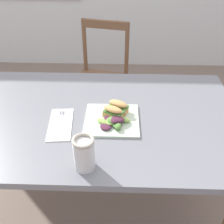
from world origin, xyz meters
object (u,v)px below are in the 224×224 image
object	(u,v)px
dining_table	(94,136)
sandwich_half_front	(113,112)
chair_wooden_far	(101,80)
plate_lunch	(112,120)
sandwich_half_back	(118,106)
fork_on_napkin	(61,121)
mason_jar_iced_tea	(84,155)

from	to	relation	value
dining_table	sandwich_half_front	xyz separation A→B (m)	(0.09, -0.03, 0.16)
chair_wooden_far	plate_lunch	bearing A→B (deg)	-82.78
chair_wooden_far	plate_lunch	distance (m)	0.97
sandwich_half_front	sandwich_half_back	distance (m)	0.05
plate_lunch	sandwich_half_back	bearing A→B (deg)	65.02
chair_wooden_far	plate_lunch	world-z (taller)	chair_wooden_far
dining_table	chair_wooden_far	size ratio (longest dim) A/B	1.57
sandwich_half_front	plate_lunch	bearing A→B (deg)	-113.06
fork_on_napkin	chair_wooden_far	bearing A→B (deg)	83.22
fork_on_napkin	mason_jar_iced_tea	xyz separation A→B (m)	(0.14, -0.27, 0.05)
chair_wooden_far	sandwich_half_back	distance (m)	0.93
sandwich_half_front	fork_on_napkin	world-z (taller)	sandwich_half_front
chair_wooden_far	sandwich_half_back	bearing A→B (deg)	-80.43
sandwich_half_back	mason_jar_iced_tea	size ratio (longest dim) A/B	0.76
mason_jar_iced_tea	sandwich_half_back	bearing A→B (deg)	71.34
plate_lunch	sandwich_half_front	xyz separation A→B (m)	(0.01, 0.01, 0.03)
chair_wooden_far	sandwich_half_front	xyz separation A→B (m)	(0.12, -0.90, 0.33)
plate_lunch	mason_jar_iced_tea	xyz separation A→B (m)	(-0.09, -0.28, 0.05)
plate_lunch	sandwich_half_back	xyz separation A→B (m)	(0.03, 0.06, 0.03)
sandwich_half_back	chair_wooden_far	bearing A→B (deg)	99.57
dining_table	chair_wooden_far	world-z (taller)	chair_wooden_far
fork_on_napkin	mason_jar_iced_tea	size ratio (longest dim) A/B	1.40
sandwich_half_back	fork_on_napkin	world-z (taller)	sandwich_half_back
plate_lunch	mason_jar_iced_tea	bearing A→B (deg)	-107.24
dining_table	mason_jar_iced_tea	bearing A→B (deg)	-90.03
chair_wooden_far	fork_on_napkin	size ratio (longest dim) A/B	4.68
plate_lunch	fork_on_napkin	world-z (taller)	plate_lunch
chair_wooden_far	plate_lunch	xyz separation A→B (m)	(0.12, -0.91, 0.30)
sandwich_half_front	mason_jar_iced_tea	bearing A→B (deg)	-107.53
dining_table	sandwich_half_back	xyz separation A→B (m)	(0.12, 0.02, 0.16)
chair_wooden_far	sandwich_half_front	size ratio (longest dim) A/B	8.66
dining_table	chair_wooden_far	xyz separation A→B (m)	(-0.03, 0.87, -0.17)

